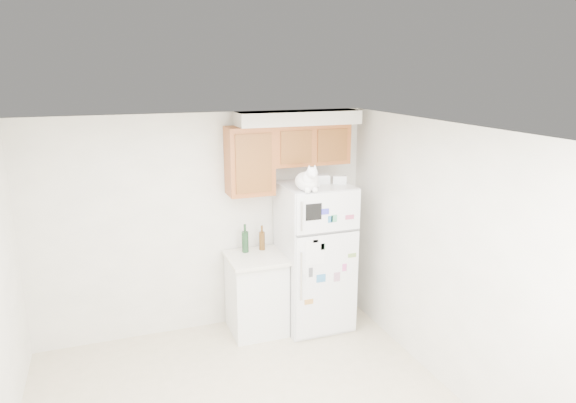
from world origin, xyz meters
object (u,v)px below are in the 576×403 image
base_counter (256,293)px  cat (308,181)px  bottle_green (245,238)px  refrigerator (315,256)px  storage_box_front (340,179)px  storage_box_back (321,179)px  bottle_amber (262,238)px

base_counter → cat: 1.47m
cat → bottle_green: cat is taller
refrigerator → storage_box_front: (0.28, -0.03, 0.89)m
bottle_green → refrigerator: bearing=-16.7°
storage_box_front → bottle_green: 1.26m
storage_box_back → bottle_amber: size_ratio=0.62×
base_counter → bottle_green: size_ratio=2.78×
bottle_green → storage_box_front: bearing=-13.9°
storage_box_front → bottle_green: size_ratio=0.45×
base_counter → storage_box_front: bearing=-6.0°
cat → storage_box_back: size_ratio=2.40×
storage_box_front → refrigerator: bearing=-162.2°
cat → storage_box_back: 0.42m
base_counter → cat: bearing=-33.8°
cat → bottle_amber: cat is taller
cat → storage_box_front: cat is taller
storage_box_back → bottle_amber: (-0.65, 0.19, -0.68)m
base_counter → storage_box_back: storage_box_back is taller
base_counter → storage_box_front: storage_box_front is taller
storage_box_front → bottle_amber: bearing=-174.0°
base_counter → refrigerator: bearing=-6.1°
refrigerator → base_counter: refrigerator is taller
bottle_green → storage_box_back: bearing=-12.2°
base_counter → storage_box_back: (0.77, -0.03, 1.29)m
refrigerator → base_counter: (-0.69, 0.07, -0.39)m
refrigerator → storage_box_front: size_ratio=11.33×
base_counter → storage_box_back: bearing=-2.1°
refrigerator → storage_box_front: 0.94m
storage_box_front → bottle_amber: 1.12m
refrigerator → bottle_amber: refrigerator is taller
cat → bottle_amber: size_ratio=1.48×
bottle_green → bottle_amber: bearing=2.7°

